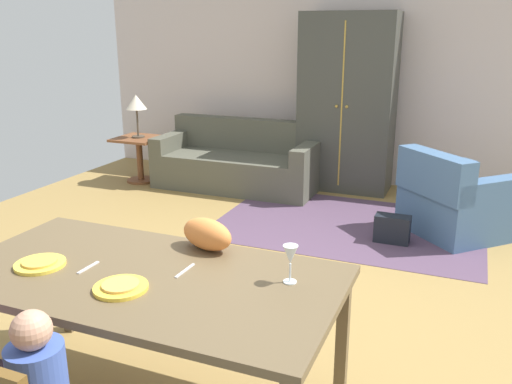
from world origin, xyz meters
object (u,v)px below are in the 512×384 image
at_px(plate_near_child, 121,288).
at_px(table_lamp, 136,104).
at_px(side_table, 139,153).
at_px(armchair, 455,202).
at_px(plate_near_man, 40,264).
at_px(handbag, 392,229).
at_px(couch, 238,163).
at_px(wine_glass, 290,256).
at_px(armoire, 347,103).
at_px(dining_table, 144,286).
at_px(cat, 207,234).

xyz_separation_m(plate_near_child, table_lamp, (-2.52, 3.86, 0.24)).
bearing_deg(side_table, plate_near_child, -56.82).
bearing_deg(armchair, plate_near_child, -111.32).
bearing_deg(plate_near_man, armchair, 60.99).
bearing_deg(handbag, couch, 150.75).
bearing_deg(couch, plate_near_man, -79.98).
bearing_deg(plate_near_child, wine_glass, 27.47).
bearing_deg(wine_glass, armoire, 99.50).
bearing_deg(armoire, dining_table, -89.84).
xyz_separation_m(wine_glass, armoire, (-0.70, 4.21, 0.16)).
height_order(cat, table_lamp, table_lamp).
relative_size(dining_table, table_lamp, 3.56).
height_order(armchair, armoire, armoire).
bearing_deg(wine_glass, table_lamp, 132.58).
relative_size(dining_table, handbag, 6.01).
height_order(wine_glass, couch, wine_glass).
bearing_deg(side_table, plate_near_man, -62.30).
relative_size(plate_near_child, armchair, 0.21).
xyz_separation_m(plate_near_child, cat, (0.15, 0.57, 0.08)).
height_order(plate_near_man, armoire, armoire).
relative_size(couch, table_lamp, 3.69).
distance_m(plate_near_child, cat, 0.60).
bearing_deg(couch, plate_near_child, -73.17).
bearing_deg(armchair, table_lamp, 173.52).
bearing_deg(wine_glass, dining_table, -165.43).
xyz_separation_m(cat, table_lamp, (-2.67, 3.29, 0.16)).
relative_size(wine_glass, armoire, 0.09).
bearing_deg(armchair, armoire, 139.56).
xyz_separation_m(plate_near_child, couch, (-1.25, 4.12, -0.47)).
relative_size(plate_near_child, couch, 0.13).
bearing_deg(table_lamp, side_table, 0.00).
bearing_deg(plate_near_man, wine_glass, 13.80).
relative_size(wine_glass, armchair, 0.15).
height_order(couch, table_lamp, table_lamp).
bearing_deg(dining_table, side_table, 124.45).
distance_m(wine_glass, side_table, 4.78).
xyz_separation_m(couch, handbag, (2.07, -1.16, -0.17)).
bearing_deg(handbag, armoire, 117.43).
relative_size(cat, table_lamp, 0.59).
relative_size(couch, handbag, 6.23).
distance_m(dining_table, cat, 0.45).
height_order(plate_near_man, cat, cat).
distance_m(plate_near_man, wine_glass, 1.26).
bearing_deg(side_table, dining_table, -55.55).
distance_m(dining_table, armoire, 4.41).
height_order(cat, couch, cat).
bearing_deg(handbag, dining_table, -106.50).
distance_m(couch, armoire, 1.51).
distance_m(plate_near_man, side_table, 4.31).
height_order(plate_near_man, side_table, plate_near_man).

